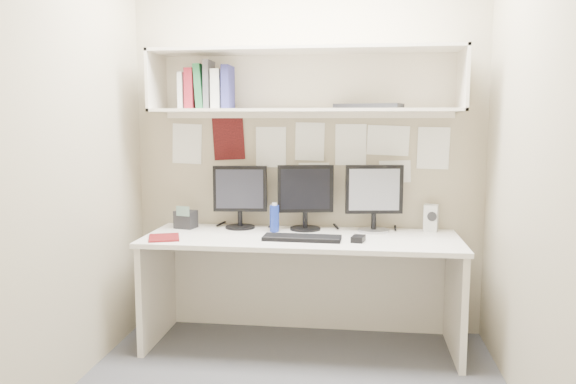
# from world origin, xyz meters

# --- Properties ---
(wall_back) EXTENTS (2.40, 0.02, 2.60)m
(wall_back) POSITION_xyz_m (0.00, 1.00, 1.30)
(wall_back) COLOR tan
(wall_back) RESTS_ON ground
(wall_front) EXTENTS (2.40, 0.02, 2.60)m
(wall_front) POSITION_xyz_m (0.00, -1.00, 1.30)
(wall_front) COLOR tan
(wall_front) RESTS_ON ground
(wall_left) EXTENTS (0.02, 2.00, 2.60)m
(wall_left) POSITION_xyz_m (-1.20, 0.00, 1.30)
(wall_left) COLOR tan
(wall_left) RESTS_ON ground
(wall_right) EXTENTS (0.02, 2.00, 2.60)m
(wall_right) POSITION_xyz_m (1.20, 0.00, 1.30)
(wall_right) COLOR tan
(wall_right) RESTS_ON ground
(desk) EXTENTS (2.00, 0.70, 0.73)m
(desk) POSITION_xyz_m (0.00, 0.65, 0.37)
(desk) COLOR silver
(desk) RESTS_ON floor
(overhead_hutch) EXTENTS (2.00, 0.38, 0.40)m
(overhead_hutch) POSITION_xyz_m (0.00, 0.86, 1.72)
(overhead_hutch) COLOR silver
(overhead_hutch) RESTS_ON wall_back
(pinned_papers) EXTENTS (1.92, 0.01, 0.48)m
(pinned_papers) POSITION_xyz_m (0.00, 0.99, 1.25)
(pinned_papers) COLOR white
(pinned_papers) RESTS_ON wall_back
(monitor_left) EXTENTS (0.37, 0.20, 0.43)m
(monitor_left) POSITION_xyz_m (-0.44, 0.87, 0.97)
(monitor_left) COLOR black
(monitor_left) RESTS_ON desk
(monitor_center) EXTENTS (0.38, 0.21, 0.44)m
(monitor_center) POSITION_xyz_m (0.00, 0.87, 0.97)
(monitor_center) COLOR black
(monitor_center) RESTS_ON desk
(monitor_right) EXTENTS (0.38, 0.21, 0.44)m
(monitor_right) POSITION_xyz_m (0.46, 0.87, 0.97)
(monitor_right) COLOR #A5A5AA
(monitor_right) RESTS_ON desk
(keyboard) EXTENTS (0.49, 0.19, 0.02)m
(keyboard) POSITION_xyz_m (0.02, 0.54, 0.74)
(keyboard) COLOR black
(keyboard) RESTS_ON desk
(mouse) EXTENTS (0.09, 0.13, 0.04)m
(mouse) POSITION_xyz_m (0.36, 0.53, 0.75)
(mouse) COLOR black
(mouse) RESTS_ON desk
(speaker) EXTENTS (0.11, 0.11, 0.18)m
(speaker) POSITION_xyz_m (0.84, 0.92, 0.82)
(speaker) COLOR beige
(speaker) RESTS_ON desk
(blue_bottle) EXTENTS (0.06, 0.06, 0.19)m
(blue_bottle) POSITION_xyz_m (-0.19, 0.77, 0.82)
(blue_bottle) COLOR navy
(blue_bottle) RESTS_ON desk
(maroon_notebook) EXTENTS (0.25, 0.27, 0.01)m
(maroon_notebook) POSITION_xyz_m (-0.85, 0.46, 0.74)
(maroon_notebook) COLOR #601013
(maroon_notebook) RESTS_ON desk
(desk_phone) EXTENTS (0.16, 0.15, 0.16)m
(desk_phone) POSITION_xyz_m (-0.82, 0.82, 0.79)
(desk_phone) COLOR black
(desk_phone) RESTS_ON desk
(book_stack) EXTENTS (0.34, 0.19, 0.31)m
(book_stack) POSITION_xyz_m (-0.65, 0.80, 1.68)
(book_stack) COLOR silver
(book_stack) RESTS_ON overhead_hutch
(hutch_tray) EXTENTS (0.45, 0.29, 0.03)m
(hutch_tray) POSITION_xyz_m (0.41, 0.82, 1.56)
(hutch_tray) COLOR black
(hutch_tray) RESTS_ON overhead_hutch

